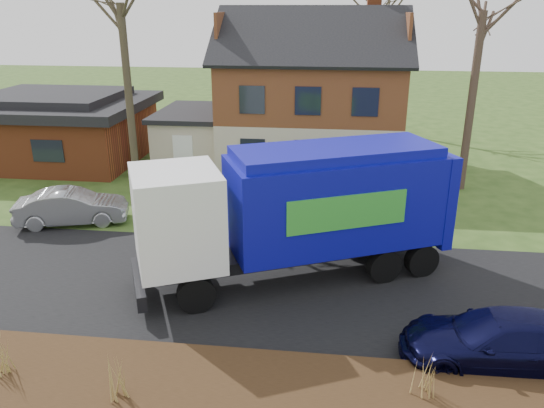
# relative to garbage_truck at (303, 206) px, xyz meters

# --- Properties ---
(ground) EXTENTS (120.00, 120.00, 0.00)m
(ground) POSITION_rel_garbage_truck_xyz_m (-2.42, -0.84, -2.40)
(ground) COLOR #2B4517
(ground) RESTS_ON ground
(road) EXTENTS (80.00, 7.00, 0.02)m
(road) POSITION_rel_garbage_truck_xyz_m (-2.42, -0.84, -2.39)
(road) COLOR black
(road) RESTS_ON ground
(mulch_verge) EXTENTS (80.00, 3.50, 0.30)m
(mulch_verge) POSITION_rel_garbage_truck_xyz_m (-2.42, -6.14, -2.25)
(mulch_verge) COLOR black
(mulch_verge) RESTS_ON ground
(main_house) EXTENTS (12.95, 8.95, 9.26)m
(main_house) POSITION_rel_garbage_truck_xyz_m (-0.93, 13.07, 1.63)
(main_house) COLOR beige
(main_house) RESTS_ON ground
(ranch_house) EXTENTS (9.80, 8.20, 3.70)m
(ranch_house) POSITION_rel_garbage_truck_xyz_m (-14.42, 12.16, -0.59)
(ranch_house) COLOR #954220
(ranch_house) RESTS_ON ground
(garbage_truck) EXTENTS (9.93, 6.35, 4.16)m
(garbage_truck) POSITION_rel_garbage_truck_xyz_m (0.00, 0.00, 0.00)
(garbage_truck) COLOR black
(garbage_truck) RESTS_ON ground
(silver_sedan) EXTENTS (4.44, 2.60, 1.38)m
(silver_sedan) POSITION_rel_garbage_truck_xyz_m (-9.28, 3.28, -1.71)
(silver_sedan) COLOR #929599
(silver_sedan) RESTS_ON ground
(navy_wagon) EXTENTS (4.70, 2.00, 1.35)m
(navy_wagon) POSITION_rel_garbage_truck_xyz_m (4.97, -3.90, -1.72)
(navy_wagon) COLOR black
(navy_wagon) RESTS_ON ground
(grass_clump_west) EXTENTS (0.37, 0.30, 0.97)m
(grass_clump_west) POSITION_rel_garbage_truck_xyz_m (-6.34, -5.96, -1.61)
(grass_clump_west) COLOR #9D8A45
(grass_clump_west) RESTS_ON mulch_verge
(grass_clump_mid) EXTENTS (0.37, 0.31, 1.04)m
(grass_clump_mid) POSITION_rel_garbage_truck_xyz_m (-3.43, -6.40, -1.58)
(grass_clump_mid) COLOR olive
(grass_clump_mid) RESTS_ON mulch_verge
(grass_clump_east) EXTENTS (0.35, 0.29, 0.88)m
(grass_clump_east) POSITION_rel_garbage_truck_xyz_m (2.97, -5.60, -1.66)
(grass_clump_east) COLOR #9D7F45
(grass_clump_east) RESTS_ON mulch_verge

